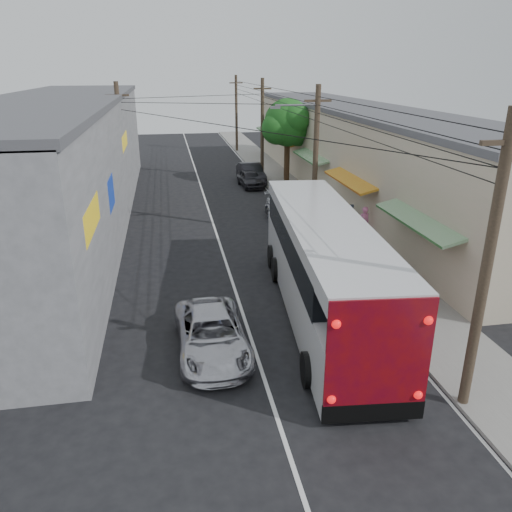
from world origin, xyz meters
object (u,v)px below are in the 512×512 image
Objects in this scene: parked_car_mid at (250,179)px; jeepney at (212,334)px; coach_bus at (323,265)px; parked_car_far at (251,173)px; pedestrian_near at (364,223)px; parked_suv at (291,211)px; pedestrian_far at (350,216)px.

jeepney is at bearing -107.08° from parked_car_mid.
coach_bus is 2.82× the size of parked_car_far.
coach_bus reaches higher than jeepney.
parked_car_far is at bearing 92.43° from coach_bus.
coach_bus reaches higher than pedestrian_near.
coach_bus is 2.58× the size of parked_suv.
pedestrian_far is at bearing 51.03° from jeepney.
pedestrian_near is (9.00, 9.71, 0.36)m from jeepney.
jeepney is 0.94× the size of parked_suv.
parked_suv is at bearing 64.79° from jeepney.
parked_car_mid is 1.46m from parked_car_far.
parked_suv reaches higher than jeepney.
pedestrian_far is (3.00, -1.89, 0.09)m from parked_suv.
pedestrian_far is (4.64, 9.53, -1.11)m from coach_bus.
jeepney reaches higher than parked_car_mid.
pedestrian_near is at bearing -79.38° from parked_car_mid.
jeepney is at bearing -120.94° from parked_suv.
pedestrian_near is (3.00, -3.87, 0.28)m from parked_suv.
pedestrian_far is at bearing 69.31° from coach_bus.
coach_bus is 11.61m from parked_suv.
jeepney is 25.64m from parked_car_far.
coach_bus is 21.52m from parked_car_mid.
pedestrian_far is (3.51, -13.36, 0.06)m from parked_car_far.
parked_car_far is (1.14, 22.89, -1.17)m from coach_bus.
parked_suv is at bearing -59.59° from pedestrian_near.
coach_bus reaches higher than parked_car_far.
parked_suv is 4.91m from pedestrian_near.
pedestrian_near reaches higher than parked_car_mid.
parked_car_far is 2.59× the size of pedestrian_near.
coach_bus is at bearing -95.67° from parked_car_far.
coach_bus is at bearing 24.95° from jeepney.
parked_car_far is at bearing 85.42° from parked_suv.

